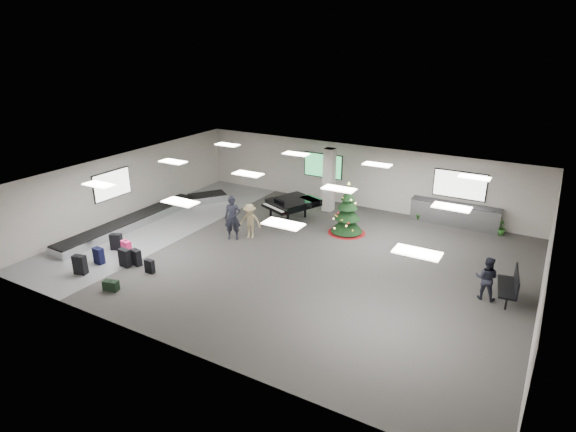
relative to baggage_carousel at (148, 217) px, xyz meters
The scene contains 20 objects.
ground 7.84m from the baggage_carousel, ahead, with size 18.00×18.00×0.00m, color #33312E.
room_envelope 7.79m from the baggage_carousel, ahead, with size 18.02×14.02×3.21m.
baggage_carousel is the anchor object (origin of this frame).
service_counter 14.50m from the baggage_carousel, 27.67° to the left, with size 4.05×0.65×1.08m.
suitcase_0 5.55m from the baggage_carousel, 70.77° to the right, with size 0.53×0.37×0.77m.
suitcase_1 4.85m from the baggage_carousel, 54.86° to the right, with size 0.47×0.26×0.74m.
pink_suitcase 3.92m from the baggage_carousel, 56.90° to the right, with size 0.46×0.32×0.68m.
suitcase_3 4.79m from the baggage_carousel, 49.97° to the right, with size 0.47×0.31×0.66m.
navy_suitcase 4.62m from the baggage_carousel, 68.32° to the right, with size 0.44×0.28×0.67m.
green_duffel 6.69m from the baggage_carousel, 55.62° to the right, with size 0.58×0.39×0.37m.
suitcase_7 5.58m from the baggage_carousel, 44.15° to the right, with size 0.37×0.20×0.55m.
suitcase_8 3.30m from the baggage_carousel, 67.24° to the right, with size 0.54×0.44×0.72m.
christmas_tree 9.50m from the baggage_carousel, 21.01° to the left, with size 1.71×1.71×2.43m.
grand_piano 6.91m from the baggage_carousel, 29.83° to the left, with size 2.42×2.71×1.27m.
bench 15.96m from the baggage_carousel, ahead, with size 0.80×1.74×1.06m.
traveler_a 4.89m from the baggage_carousel, ahead, with size 0.71×0.47×1.95m, color black.
traveler_b 5.47m from the baggage_carousel, ahead, with size 1.00×0.58×1.55m, color #9B8860.
traveler_bench 15.20m from the baggage_carousel, ahead, with size 0.74×0.58×1.53m, color black.
potted_plant_left 13.04m from the baggage_carousel, 30.32° to the left, with size 0.41×0.33×0.75m, color #154118.
potted_plant_right 16.29m from the baggage_carousel, 23.83° to the left, with size 0.40×0.40×0.72m, color #154118.
Camera 1 is at (8.71, -15.39, 8.39)m, focal length 30.00 mm.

